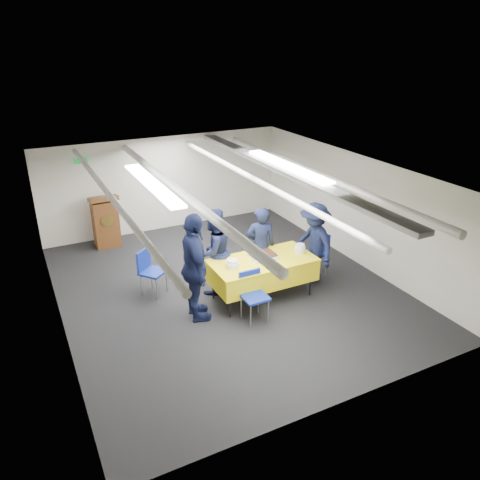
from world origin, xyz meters
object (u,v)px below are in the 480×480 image
at_px(serving_table, 262,270).
at_px(podium, 106,221).
at_px(sailor_b, 213,251).
at_px(chair_left, 149,267).
at_px(chair_right, 318,249).
at_px(sailor_d, 314,243).
at_px(sheet_cake, 263,256).
at_px(sailor_a, 260,246).
at_px(chair_near, 252,291).
at_px(sailor_c, 195,268).

xyz_separation_m(serving_table, podium, (-2.06, 3.65, 0.05)).
bearing_deg(sailor_b, chair_left, -42.10).
relative_size(chair_right, sailor_d, 0.54).
distance_m(serving_table, chair_right, 1.53).
bearing_deg(sheet_cake, sailor_a, 66.17).
xyz_separation_m(chair_near, sailor_c, (-0.85, 0.43, 0.42)).
relative_size(podium, chair_near, 1.44).
bearing_deg(sailor_c, sailor_a, -60.92).
distance_m(serving_table, sailor_d, 1.24).
xyz_separation_m(sheet_cake, sailor_a, (0.19, 0.42, -0.02)).
bearing_deg(sailor_b, chair_near, 82.57).
height_order(serving_table, sheet_cake, sheet_cake).
bearing_deg(sailor_c, sailor_d, -76.61).
xyz_separation_m(sailor_b, sailor_c, (-0.64, -0.70, 0.12)).
xyz_separation_m(chair_left, sailor_c, (0.46, -1.20, 0.42)).
bearing_deg(sailor_a, chair_right, -168.18).
height_order(podium, sailor_b, sailor_b).
bearing_deg(chair_left, sailor_b, -23.99).
xyz_separation_m(podium, sailor_c, (0.72, -3.76, 0.34)).
bearing_deg(chair_near, chair_right, 24.24).
distance_m(sheet_cake, sailor_d, 1.17).
bearing_deg(sailor_a, sheet_cake, 84.45).
bearing_deg(chair_near, serving_table, 47.40).
relative_size(serving_table, sailor_c, 1.00).
height_order(podium, chair_left, podium).
relative_size(podium, chair_right, 1.44).
relative_size(sailor_a, sailor_b, 0.95).
bearing_deg(sailor_b, sheet_cake, 126.93).
bearing_deg(sheet_cake, sailor_d, 2.76).
bearing_deg(sailor_c, chair_near, -108.74).
height_order(serving_table, sailor_a, sailor_a).
bearing_deg(serving_table, chair_left, 148.93).
relative_size(serving_table, sailor_a, 1.21).
relative_size(chair_near, chair_right, 1.00).
relative_size(serving_table, sailor_d, 1.18).
bearing_deg(sailor_a, sailor_b, 12.21).
relative_size(serving_table, chair_right, 2.19).
bearing_deg(sailor_b, sailor_d, 148.15).
height_order(sailor_a, sailor_c, sailor_c).
bearing_deg(sailor_a, sailor_c, 39.26).
distance_m(serving_table, podium, 4.20).
distance_m(chair_right, sailor_c, 2.91).
height_order(sheet_cake, chair_right, chair_right).
distance_m(serving_table, chair_near, 0.73).
height_order(chair_right, sailor_c, sailor_c).
height_order(sheet_cake, podium, podium).
distance_m(serving_table, sheet_cake, 0.27).
bearing_deg(podium, serving_table, -60.54).
relative_size(sailor_a, sailor_c, 0.83).
distance_m(chair_right, chair_left, 3.38).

